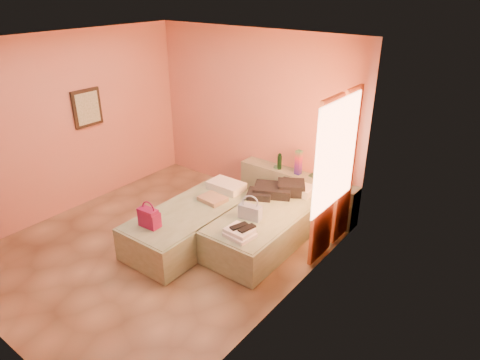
% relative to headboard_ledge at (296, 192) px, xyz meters
% --- Properties ---
extents(ground, '(4.50, 4.50, 0.00)m').
position_rel_headboard_ledge_xyz_m(ground, '(-0.98, -2.10, -0.33)').
color(ground, tan).
rests_on(ground, ground).
extents(room_walls, '(4.02, 4.51, 2.81)m').
position_rel_headboard_ledge_xyz_m(room_walls, '(-0.77, -1.53, 1.46)').
color(room_walls, tan).
rests_on(room_walls, ground).
extents(headboard_ledge, '(2.05, 0.30, 0.65)m').
position_rel_headboard_ledge_xyz_m(headboard_ledge, '(0.00, 0.00, 0.00)').
color(headboard_ledge, gray).
rests_on(headboard_ledge, ground).
extents(bed_left, '(0.93, 2.01, 0.50)m').
position_rel_headboard_ledge_xyz_m(bed_left, '(-0.74, -1.70, -0.08)').
color(bed_left, '#A0B995').
rests_on(bed_left, ground).
extents(bed_right, '(0.93, 2.01, 0.50)m').
position_rel_headboard_ledge_xyz_m(bed_right, '(0.16, -1.09, -0.08)').
color(bed_right, '#A0B995').
rests_on(bed_right, ground).
extents(water_bottle, '(0.10, 0.10, 0.26)m').
position_rel_headboard_ledge_xyz_m(water_bottle, '(-0.33, -0.02, 0.45)').
color(water_bottle, '#163D21').
rests_on(water_bottle, headboard_ledge).
extents(rainbow_box, '(0.10, 0.10, 0.40)m').
position_rel_headboard_ledge_xyz_m(rainbow_box, '(0.01, -0.01, 0.52)').
color(rainbow_box, '#94124B').
rests_on(rainbow_box, headboard_ledge).
extents(small_dish, '(0.15, 0.15, 0.03)m').
position_rel_headboard_ledge_xyz_m(small_dish, '(-0.38, -0.01, 0.34)').
color(small_dish, '#468262').
rests_on(small_dish, headboard_ledge).
extents(green_book, '(0.16, 0.11, 0.03)m').
position_rel_headboard_ledge_xyz_m(green_book, '(0.27, 0.06, 0.34)').
color(green_book, '#24442E').
rests_on(green_book, headboard_ledge).
extents(flower_vase, '(0.27, 0.27, 0.27)m').
position_rel_headboard_ledge_xyz_m(flower_vase, '(0.77, -0.03, 0.46)').
color(flower_vase, silver).
rests_on(flower_vase, headboard_ledge).
extents(magenta_handbag, '(0.29, 0.18, 0.26)m').
position_rel_headboard_ledge_xyz_m(magenta_handbag, '(-0.85, -2.36, 0.31)').
color(magenta_handbag, '#94124B').
rests_on(magenta_handbag, bed_left).
extents(khaki_garment, '(0.40, 0.33, 0.06)m').
position_rel_headboard_ledge_xyz_m(khaki_garment, '(-0.66, -1.32, 0.21)').
color(khaki_garment, '#9D8265').
rests_on(khaki_garment, bed_left).
extents(clothes_pile, '(0.80, 0.80, 0.18)m').
position_rel_headboard_ledge_xyz_m(clothes_pile, '(-0.02, -0.60, 0.27)').
color(clothes_pile, black).
rests_on(clothes_pile, bed_right).
extents(blue_handbag, '(0.33, 0.19, 0.20)m').
position_rel_headboard_ledge_xyz_m(blue_handbag, '(0.09, -1.40, 0.28)').
color(blue_handbag, '#3A598B').
rests_on(blue_handbag, bed_right).
extents(towel_stack, '(0.38, 0.33, 0.10)m').
position_rel_headboard_ledge_xyz_m(towel_stack, '(0.25, -1.84, 0.23)').
color(towel_stack, white).
rests_on(towel_stack, bed_right).
extents(sandal_pair, '(0.24, 0.28, 0.03)m').
position_rel_headboard_ledge_xyz_m(sandal_pair, '(0.26, -1.79, 0.29)').
color(sandal_pair, black).
rests_on(sandal_pair, towel_stack).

